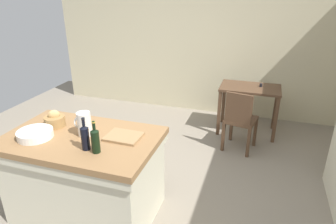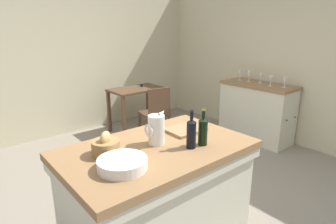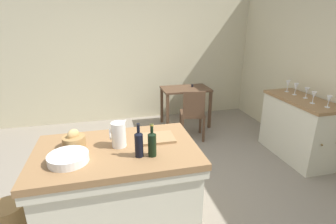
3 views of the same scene
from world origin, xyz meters
TOP-DOWN VIEW (x-y plane):
  - ground_plane at (0.00, 0.00)m, footprint 6.76×6.76m
  - wall_back at (0.00, 2.60)m, footprint 5.32×0.12m
  - island_table at (-0.40, -0.51)m, footprint 1.46×0.91m
  - side_cabinet at (2.26, 0.32)m, footprint 0.52×1.16m
  - writing_desk at (1.01, 1.90)m, footprint 0.90×0.56m
  - wooden_chair at (0.94, 1.26)m, footprint 0.47×0.47m
  - pitcher at (-0.38, -0.46)m, footprint 0.17×0.13m
  - wash_bowl at (-0.79, -0.65)m, footprint 0.33×0.33m
  - bread_basket at (-0.77, -0.39)m, footprint 0.20×0.20m
  - cutting_board at (-0.01, -0.40)m, footprint 0.33×0.26m
  - wine_bottle_dark at (-0.11, -0.71)m, footprint 0.07×0.07m
  - wine_bottle_amber at (-0.22, -0.69)m, footprint 0.07×0.07m
  - wine_glass_far_left at (2.28, -0.09)m, footprint 0.07×0.07m
  - wine_glass_left at (2.22, 0.10)m, footprint 0.07×0.07m
  - wine_glass_middle at (2.31, 0.33)m, footprint 0.07×0.07m
  - wine_glass_right at (2.28, 0.52)m, footprint 0.07×0.07m
  - wine_glass_far_right at (2.29, 0.70)m, footprint 0.07×0.07m
  - wicker_hamper at (-1.47, -0.33)m, footprint 0.32×0.32m

SIDE VIEW (x-z plane):
  - ground_plane at x=0.00m, z-range 0.00..0.00m
  - wicker_hamper at x=-1.47m, z-range 0.00..0.31m
  - side_cabinet at x=2.26m, z-range 0.00..0.92m
  - island_table at x=-0.40m, z-range 0.04..0.91m
  - wooden_chair at x=0.94m, z-range 0.04..0.93m
  - writing_desk at x=1.01m, z-range 0.23..1.04m
  - cutting_board at x=-0.01m, z-range 0.88..0.90m
  - wash_bowl at x=-0.79m, z-range 0.88..0.95m
  - bread_basket at x=-0.77m, z-range 0.85..1.03m
  - wine_bottle_dark at x=-0.11m, z-range 0.85..1.14m
  - pitcher at x=-0.38m, z-range 0.86..1.13m
  - wine_bottle_amber at x=-0.22m, z-range 0.85..1.15m
  - wine_glass_middle at x=2.31m, z-range 0.95..1.10m
  - wine_glass_far_left at x=2.28m, z-range 0.95..1.10m
  - wine_glass_left at x=2.22m, z-range 0.95..1.11m
  - wine_glass_right at x=2.28m, z-range 0.95..1.12m
  - wine_glass_far_right at x=2.29m, z-range 0.95..1.12m
  - wall_back at x=0.00m, z-range 0.00..2.60m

